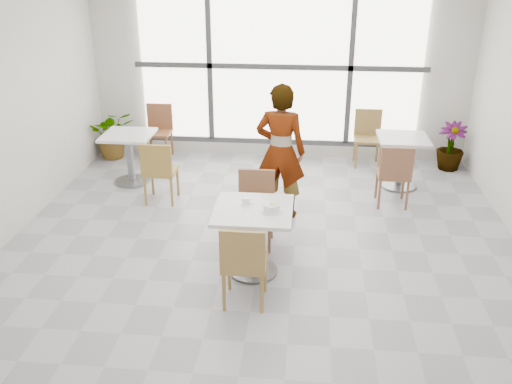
# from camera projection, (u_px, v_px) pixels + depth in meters

# --- Properties ---
(floor) EXTENTS (7.00, 7.00, 0.00)m
(floor) POSITION_uv_depth(u_px,v_px,m) (259.00, 264.00, 6.04)
(floor) COLOR #9E9EA5
(floor) RESTS_ON ground
(wall_back) EXTENTS (6.00, 0.00, 6.00)m
(wall_back) POSITION_uv_depth(u_px,v_px,m) (280.00, 66.00, 8.61)
(wall_back) COLOR silver
(wall_back) RESTS_ON ground
(window) EXTENTS (4.60, 0.07, 2.52)m
(window) POSITION_uv_depth(u_px,v_px,m) (279.00, 67.00, 8.56)
(window) COLOR white
(window) RESTS_ON ground
(main_table) EXTENTS (0.80, 0.80, 0.75)m
(main_table) POSITION_uv_depth(u_px,v_px,m) (253.00, 228.00, 5.68)
(main_table) COLOR silver
(main_table) RESTS_ON ground
(chair_near) EXTENTS (0.42, 0.42, 0.87)m
(chair_near) POSITION_uv_depth(u_px,v_px,m) (244.00, 261.00, 5.13)
(chair_near) COLOR olive
(chair_near) RESTS_ON ground
(chair_far) EXTENTS (0.42, 0.42, 0.87)m
(chair_far) POSITION_uv_depth(u_px,v_px,m) (256.00, 203.00, 6.31)
(chair_far) COLOR brown
(chair_far) RESTS_ON ground
(oatmeal_bowl) EXTENTS (0.21, 0.21, 0.09)m
(oatmeal_bowl) POSITION_uv_depth(u_px,v_px,m) (271.00, 208.00, 5.51)
(oatmeal_bowl) COLOR silver
(oatmeal_bowl) RESTS_ON main_table
(coffee_cup) EXTENTS (0.16, 0.13, 0.07)m
(coffee_cup) POSITION_uv_depth(u_px,v_px,m) (246.00, 201.00, 5.69)
(coffee_cup) COLOR white
(coffee_cup) RESTS_ON main_table
(person) EXTENTS (0.68, 0.49, 1.72)m
(person) POSITION_uv_depth(u_px,v_px,m) (281.00, 152.00, 6.84)
(person) COLOR black
(person) RESTS_ON ground
(bg_table_left) EXTENTS (0.70, 0.70, 0.75)m
(bg_table_left) POSITION_uv_depth(u_px,v_px,m) (129.00, 151.00, 7.98)
(bg_table_left) COLOR white
(bg_table_left) RESTS_ON ground
(bg_table_right) EXTENTS (0.70, 0.70, 0.75)m
(bg_table_right) POSITION_uv_depth(u_px,v_px,m) (401.00, 155.00, 7.83)
(bg_table_right) COLOR silver
(bg_table_right) RESTS_ON ground
(bg_chair_left_near) EXTENTS (0.42, 0.42, 0.87)m
(bg_chair_left_near) POSITION_uv_depth(u_px,v_px,m) (159.00, 169.00, 7.30)
(bg_chair_left_near) COLOR #A37D37
(bg_chair_left_near) RESTS_ON ground
(bg_chair_left_far) EXTENTS (0.42, 0.42, 0.87)m
(bg_chair_left_far) POSITION_uv_depth(u_px,v_px,m) (159.00, 127.00, 9.00)
(bg_chair_left_far) COLOR brown
(bg_chair_left_far) RESTS_ON ground
(bg_chair_right_near) EXTENTS (0.42, 0.42, 0.87)m
(bg_chair_right_near) POSITION_uv_depth(u_px,v_px,m) (394.00, 172.00, 7.19)
(bg_chair_right_near) COLOR brown
(bg_chair_right_near) RESTS_ON ground
(bg_chair_right_far) EXTENTS (0.42, 0.42, 0.87)m
(bg_chair_right_far) POSITION_uv_depth(u_px,v_px,m) (368.00, 134.00, 8.69)
(bg_chair_right_far) COLOR olive
(bg_chair_right_far) RESTS_ON ground
(plant_left) EXTENTS (0.90, 0.84, 0.80)m
(plant_left) POSITION_uv_depth(u_px,v_px,m) (113.00, 134.00, 9.00)
(plant_left) COLOR #588745
(plant_left) RESTS_ON ground
(plant_right) EXTENTS (0.53, 0.53, 0.75)m
(plant_right) POSITION_uv_depth(u_px,v_px,m) (451.00, 146.00, 8.51)
(plant_right) COLOR #55863C
(plant_right) RESTS_ON ground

